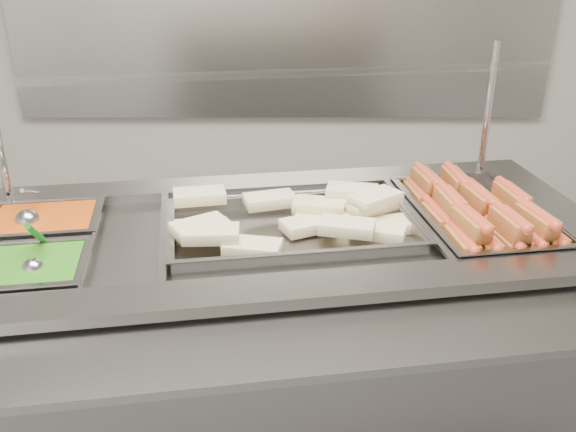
{
  "coord_description": "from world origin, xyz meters",
  "views": [
    {
      "loc": [
        0.02,
        -1.19,
        1.59
      ],
      "look_at": [
        0.03,
        0.4,
        0.88
      ],
      "focal_mm": 40.0,
      "sensor_mm": 36.0,
      "label": 1
    }
  ],
  "objects_px": {
    "sneeze_guard": "(259,80)",
    "pan_hotdogs": "(476,223)",
    "pan_wraps": "(291,231)",
    "ladle": "(28,219)",
    "steam_counter": "(272,355)",
    "serving_spoon": "(34,262)"
  },
  "relations": [
    {
      "from": "pan_hotdogs",
      "to": "pan_wraps",
      "type": "xyz_separation_m",
      "value": [
        -0.53,
        -0.08,
        0.01
      ]
    },
    {
      "from": "sneeze_guard",
      "to": "ladle",
      "type": "xyz_separation_m",
      "value": [
        -0.63,
        -0.19,
        -0.34
      ]
    },
    {
      "from": "steam_counter",
      "to": "sneeze_guard",
      "type": "height_order",
      "value": "sneeze_guard"
    },
    {
      "from": "pan_wraps",
      "to": "ladle",
      "type": "xyz_separation_m",
      "value": [
        -0.72,
        0.01,
        0.03
      ]
    },
    {
      "from": "pan_wraps",
      "to": "pan_hotdogs",
      "type": "bearing_deg",
      "value": 8.98
    },
    {
      "from": "steam_counter",
      "to": "ladle",
      "type": "relative_size",
      "value": 9.98
    },
    {
      "from": "steam_counter",
      "to": "serving_spoon",
      "type": "height_order",
      "value": "serving_spoon"
    },
    {
      "from": "steam_counter",
      "to": "pan_wraps",
      "type": "bearing_deg",
      "value": 8.98
    },
    {
      "from": "pan_hotdogs",
      "to": "ladle",
      "type": "xyz_separation_m",
      "value": [
        -1.26,
        -0.07,
        0.05
      ]
    },
    {
      "from": "ladle",
      "to": "sneeze_guard",
      "type": "bearing_deg",
      "value": 16.3
    },
    {
      "from": "ladle",
      "to": "steam_counter",
      "type": "bearing_deg",
      "value": -1.81
    },
    {
      "from": "pan_wraps",
      "to": "serving_spoon",
      "type": "height_order",
      "value": "serving_spoon"
    },
    {
      "from": "steam_counter",
      "to": "ladle",
      "type": "xyz_separation_m",
      "value": [
        -0.67,
        0.02,
        0.44
      ]
    },
    {
      "from": "steam_counter",
      "to": "serving_spoon",
      "type": "bearing_deg",
      "value": -157.32
    },
    {
      "from": "pan_wraps",
      "to": "sneeze_guard",
      "type": "bearing_deg",
      "value": 114.33
    },
    {
      "from": "pan_hotdogs",
      "to": "pan_wraps",
      "type": "distance_m",
      "value": 0.54
    },
    {
      "from": "sneeze_guard",
      "to": "ladle",
      "type": "height_order",
      "value": "sneeze_guard"
    },
    {
      "from": "pan_wraps",
      "to": "ladle",
      "type": "height_order",
      "value": "ladle"
    },
    {
      "from": "sneeze_guard",
      "to": "pan_hotdogs",
      "type": "distance_m",
      "value": 0.74
    },
    {
      "from": "steam_counter",
      "to": "pan_hotdogs",
      "type": "xyz_separation_m",
      "value": [
        0.59,
        0.09,
        0.39
      ]
    },
    {
      "from": "sneeze_guard",
      "to": "pan_hotdogs",
      "type": "xyz_separation_m",
      "value": [
        0.62,
        -0.11,
        -0.39
      ]
    },
    {
      "from": "pan_hotdogs",
      "to": "serving_spoon",
      "type": "distance_m",
      "value": 1.19
    }
  ]
}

